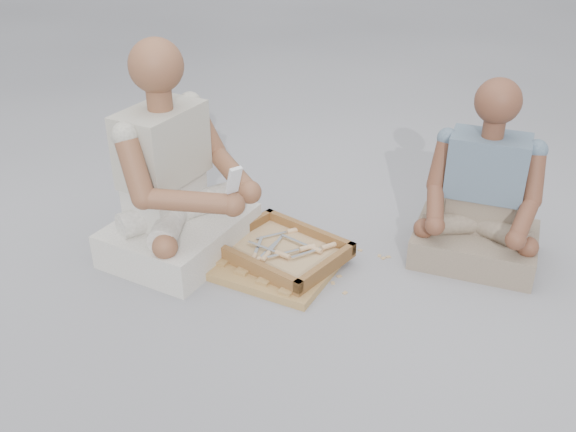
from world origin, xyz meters
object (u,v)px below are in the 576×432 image
Objects in this scene: tool_tray at (283,251)px; carved_panel at (267,268)px; companion at (481,202)px; craftsman at (175,186)px.

carved_panel is at bearing -94.31° from tool_tray.
companion reaches higher than carved_panel.
craftsman is 1.18× the size of companion.
companion reaches higher than tool_tray.
tool_tray is (0.01, 0.10, 0.04)m from carved_panel.
carved_panel is 1.05× the size of tool_tray.
carved_panel is 0.11m from tool_tray.
craftsman is at bearing -155.20° from tool_tray.
craftsman reaches higher than carved_panel.
carved_panel is 0.67× the size of companion.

